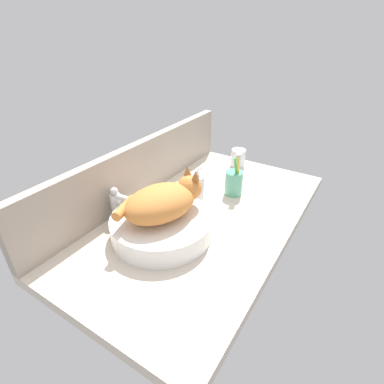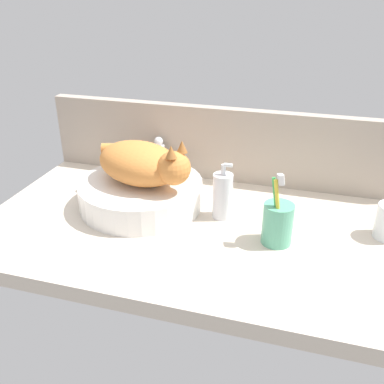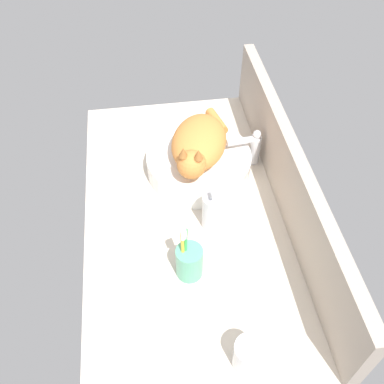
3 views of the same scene
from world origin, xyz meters
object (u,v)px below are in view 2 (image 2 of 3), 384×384
(sink_basin, at_px, (141,193))
(toothbrush_cup, at_px, (278,223))
(faucet, at_px, (158,157))
(soap_dispenser, at_px, (223,196))
(cat, at_px, (143,163))

(sink_basin, bearing_deg, toothbrush_cup, -12.58)
(faucet, relative_size, soap_dispenser, 0.87)
(faucet, relative_size, toothbrush_cup, 0.73)
(sink_basin, xyz_separation_m, soap_dispenser, (0.23, 0.00, 0.03))
(sink_basin, xyz_separation_m, cat, (0.01, -0.00, 0.09))
(cat, distance_m, toothbrush_cup, 0.39)
(faucet, bearing_deg, sink_basin, -85.19)
(soap_dispenser, height_order, toothbrush_cup, toothbrush_cup)
(toothbrush_cup, bearing_deg, soap_dispenser, 150.72)
(cat, distance_m, faucet, 0.20)
(cat, bearing_deg, faucet, 98.72)
(sink_basin, bearing_deg, soap_dispenser, 0.00)
(soap_dispenser, xyz_separation_m, toothbrush_cup, (0.15, -0.09, -0.01))
(faucet, bearing_deg, cat, -81.28)
(sink_basin, distance_m, faucet, 0.19)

